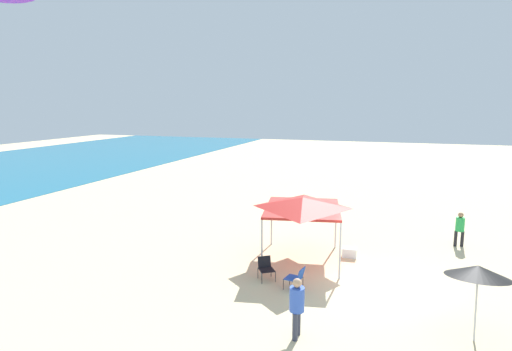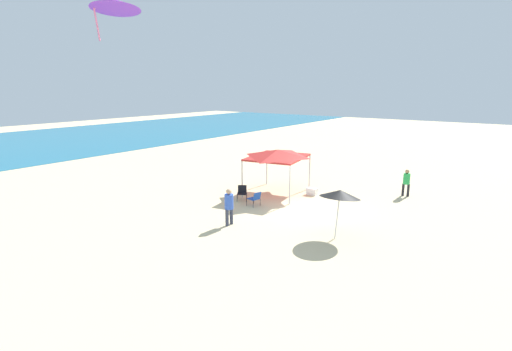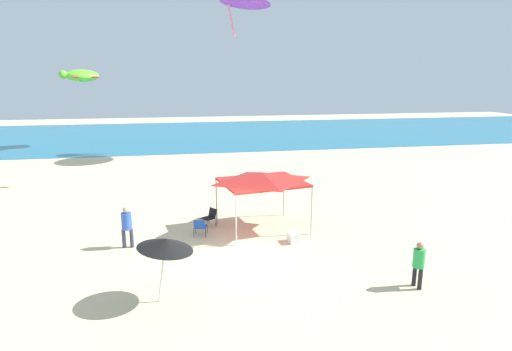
# 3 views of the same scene
# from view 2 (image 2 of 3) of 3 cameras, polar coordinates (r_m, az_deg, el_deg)

# --- Properties ---
(ground) EXTENTS (120.00, 120.00, 0.10)m
(ground) POSITION_cam_2_polar(r_m,az_deg,el_deg) (20.34, 7.75, -5.07)
(ground) COLOR beige
(ocean_strip) EXTENTS (120.00, 27.70, 0.02)m
(ocean_strip) POSITION_cam_2_polar(r_m,az_deg,el_deg) (49.49, -33.55, 3.72)
(ocean_strip) COLOR teal
(ocean_strip) RESTS_ON ground
(canopy_tent) EXTENTS (4.05, 3.58, 2.67)m
(canopy_tent) POSITION_cam_2_polar(r_m,az_deg,el_deg) (22.47, 3.24, 3.25)
(canopy_tent) COLOR #B7B7BC
(canopy_tent) RESTS_ON ground
(beach_umbrella) EXTENTS (1.75, 1.72, 2.20)m
(beach_umbrella) POSITION_cam_2_polar(r_m,az_deg,el_deg) (16.30, 12.52, -2.71)
(beach_umbrella) COLOR silver
(beach_umbrella) RESTS_ON ground
(folding_chair_left_of_tent) EXTENTS (0.81, 0.78, 0.82)m
(folding_chair_left_of_tent) POSITION_cam_2_polar(r_m,az_deg,el_deg) (21.52, -2.11, -2.47)
(folding_chair_left_of_tent) COLOR black
(folding_chair_left_of_tent) RESTS_ON ground
(folding_chair_facing_ocean) EXTENTS (0.63, 0.71, 0.82)m
(folding_chair_facing_ocean) POSITION_cam_2_polar(r_m,az_deg,el_deg) (20.36, -0.16, -3.38)
(folding_chair_facing_ocean) COLOR black
(folding_chair_facing_ocean) RESTS_ON ground
(cooler_box) EXTENTS (0.45, 0.64, 0.40)m
(cooler_box) POSITION_cam_2_polar(r_m,az_deg,el_deg) (22.87, 8.41, -2.37)
(cooler_box) COLOR white
(cooler_box) RESTS_ON ground
(person_far_stroller) EXTENTS (0.46, 0.41, 1.74)m
(person_far_stroller) POSITION_cam_2_polar(r_m,az_deg,el_deg) (17.54, -4.08, -4.29)
(person_far_stroller) COLOR #33384C
(person_far_stroller) RESTS_ON ground
(person_kite_handler) EXTENTS (0.38, 0.43, 1.60)m
(person_kite_handler) POSITION_cam_2_polar(r_m,az_deg,el_deg) (23.84, 21.68, -0.70)
(person_kite_handler) COLOR black
(person_kite_handler) RESTS_ON ground
(kite_delta_purple) EXTENTS (5.92, 5.91, 3.58)m
(kite_delta_purple) POSITION_cam_2_polar(r_m,az_deg,el_deg) (36.95, -20.42, 22.97)
(kite_delta_purple) COLOR purple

